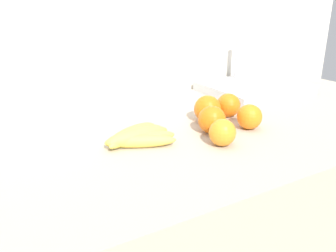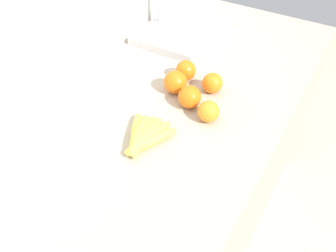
{
  "view_description": "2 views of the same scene",
  "coord_description": "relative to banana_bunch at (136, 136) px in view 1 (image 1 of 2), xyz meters",
  "views": [
    {
      "loc": [
        -0.45,
        -0.78,
        1.27
      ],
      "look_at": [
        -0.03,
        -0.05,
        0.96
      ],
      "focal_mm": 37.46,
      "sensor_mm": 36.0,
      "label": 1
    },
    {
      "loc": [
        -0.66,
        -0.45,
        1.62
      ],
      "look_at": [
        -0.05,
        -0.08,
        0.96
      ],
      "focal_mm": 35.62,
      "sensor_mm": 36.0,
      "label": 2
    }
  ],
  "objects": [
    {
      "name": "orange_far_right",
      "position": [
        0.34,
        0.05,
        0.02
      ],
      "size": [
        0.07,
        0.07,
        0.07
      ],
      "primitive_type": "sphere",
      "color": "orange",
      "rests_on": "counter"
    },
    {
      "name": "wall_back",
      "position": [
        0.11,
        0.43,
        -0.29
      ],
      "size": [
        2.27,
        0.06,
        1.3
      ],
      "primitive_type": "cube",
      "color": "silver",
      "rests_on": "ground"
    },
    {
      "name": "banana_bunch",
      "position": [
        0.0,
        0.0,
        0.0
      ],
      "size": [
        0.19,
        0.17,
        0.04
      ],
      "color": "#EAC14C",
      "rests_on": "counter"
    },
    {
      "name": "orange_center",
      "position": [
        0.25,
        0.04,
        0.02
      ],
      "size": [
        0.08,
        0.08,
        0.08
      ],
      "primitive_type": "sphere",
      "color": "orange",
      "rests_on": "counter"
    },
    {
      "name": "orange_right",
      "position": [
        0.18,
        -0.12,
        0.01
      ],
      "size": [
        0.07,
        0.07,
        0.07
      ],
      "primitive_type": "sphere",
      "color": "orange",
      "rests_on": "counter"
    },
    {
      "name": "orange_front",
      "position": [
        0.21,
        -0.04,
        0.02
      ],
      "size": [
        0.08,
        0.08,
        0.08
      ],
      "primitive_type": "sphere",
      "color": "orange",
      "rests_on": "counter"
    },
    {
      "name": "sink_basin",
      "position": [
        0.61,
        0.23,
        0.0
      ],
      "size": [
        0.37,
        0.3,
        0.19
      ],
      "color": "#B7BABF",
      "rests_on": "counter"
    },
    {
      "name": "orange_back_left",
      "position": [
        0.32,
        -0.06,
        0.02
      ],
      "size": [
        0.07,
        0.07,
        0.07
      ],
      "primitive_type": "sphere",
      "color": "orange",
      "rests_on": "counter"
    }
  ]
}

